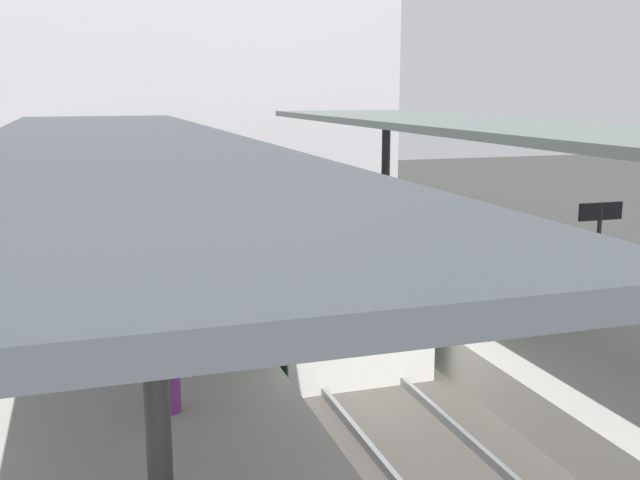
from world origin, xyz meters
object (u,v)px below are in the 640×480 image
object	(u,v)px
passenger_near_bench	(168,349)
passenger_far_end	(376,218)
commuter_train	(275,237)
litter_bin	(559,284)
platform_bench	(501,254)
platform_sign	(599,234)

from	to	relation	value
passenger_near_bench	passenger_far_end	distance (m)	10.51
passenger_far_end	commuter_train	bearing A→B (deg)	-164.45
commuter_train	passenger_near_bench	size ratio (longest dim) A/B	7.07
litter_bin	commuter_train	bearing A→B (deg)	133.96
passenger_far_end	litter_bin	bearing A→B (deg)	-73.44
litter_bin	passenger_far_end	size ratio (longest dim) A/B	0.47
commuter_train	litter_bin	size ratio (longest dim) A/B	14.81
platform_bench	platform_sign	distance (m)	3.81
passenger_near_bench	passenger_far_end	bearing A→B (deg)	52.84
commuter_train	platform_sign	bearing A→B (deg)	-52.51
litter_bin	passenger_near_bench	size ratio (longest dim) A/B	0.48
commuter_train	passenger_far_end	distance (m)	3.07
commuter_train	platform_bench	size ratio (longest dim) A/B	8.46
passenger_near_bench	passenger_far_end	size ratio (longest dim) A/B	0.98
commuter_train	passenger_far_end	world-z (taller)	commuter_train
commuter_train	platform_bench	bearing A→B (deg)	-25.72
commuter_train	litter_bin	xyz separation A→B (m)	(4.62, -4.79, -0.33)
commuter_train	platform_bench	xyz separation A→B (m)	(4.81, -2.32, -0.26)
commuter_train	passenger_far_end	bearing A→B (deg)	15.55
commuter_train	passenger_near_bench	bearing A→B (deg)	-114.22
commuter_train	platform_bench	world-z (taller)	commuter_train
litter_bin	passenger_far_end	world-z (taller)	passenger_far_end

